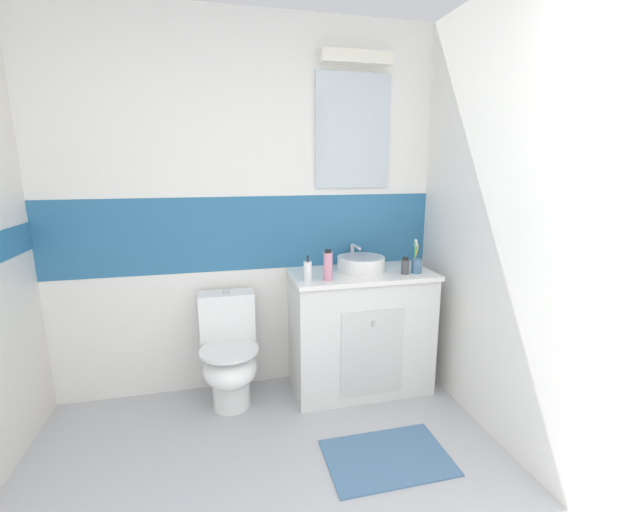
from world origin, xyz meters
The scene contains 10 objects.
wall_back_tiled centered at (0.01, 2.45, 1.26)m, with size 3.20×0.20×2.50m.
wall_right_plain centered at (1.35, 1.20, 1.25)m, with size 0.10×3.48×2.50m, color white.
vanity_cabinet centered at (0.72, 2.16, 0.43)m, with size 0.96×0.51×0.85m.
sink_basin centered at (0.73, 2.19, 0.90)m, with size 0.32×0.37×0.16m.
toilet centered at (-0.17, 2.15, 0.35)m, with size 0.37×0.50×0.75m.
toothbrush_cup centered at (1.07, 2.04, 0.91)m, with size 0.07×0.07×0.23m.
soap_dispenser centered at (0.32, 2.02, 0.91)m, with size 0.05×0.05×0.16m.
shampoo_bottle_tall centered at (0.45, 2.01, 0.94)m, with size 0.06×0.06×0.20m.
lotion_bottle_short centered at (0.98, 2.03, 0.90)m, with size 0.05×0.05×0.12m.
bath_mat centered at (0.63, 1.41, 0.01)m, with size 0.66×0.44×0.01m, color #4C7299.
Camera 1 is at (-0.18, -0.38, 1.55)m, focal length 22.99 mm.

